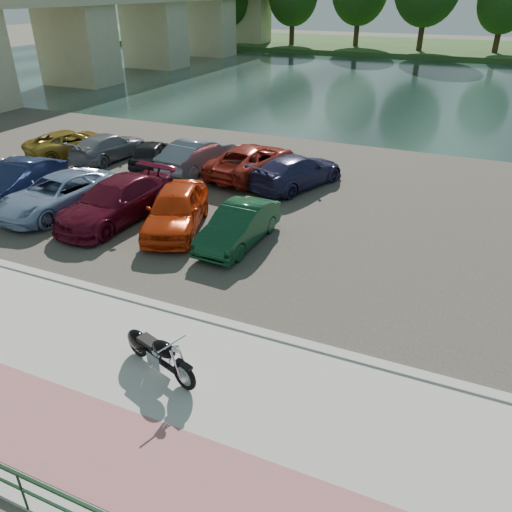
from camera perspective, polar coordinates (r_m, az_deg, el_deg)
The scene contains 21 objects.
ground at distance 12.07m, azimuth -10.73°, elevation -12.32°, with size 200.00×200.00×0.00m, color #595447.
promenade at distance 11.45m, azimuth -13.58°, elevation -15.01°, with size 60.00×6.00×0.10m, color beige.
pink_path at distance 10.66m, azimuth -18.59°, elevation -19.56°, with size 60.00×2.00×0.01m, color #9C5F58.
kerb at distance 13.34m, azimuth -6.03°, elevation -7.09°, with size 60.00×0.30×0.14m, color beige.
parking_lot at distance 20.68m, azimuth 6.22°, elevation 6.16°, with size 60.00×18.00×0.04m, color #3B3630.
river at distance 48.29m, azimuth 17.59°, elevation 17.84°, with size 120.00×40.00×0.00m, color #1A2F2B.
far_bank at distance 79.88m, azimuth 21.07°, elevation 21.26°, with size 120.00×24.00×0.60m, color #264619.
bridge at distance 58.94m, azimuth -12.30°, elevation 25.57°, with size 7.00×56.00×8.55m.
railing at distance 9.56m, azimuth -25.47°, elevation -22.26°, with size 24.04×0.05×0.90m.
motorcycle at distance 11.66m, azimuth -11.61°, elevation -10.54°, with size 2.26×1.02×1.05m.
car_1 at distance 22.70m, azimuth -25.66°, elevation 7.64°, with size 1.61×4.61×1.52m, color #131C3E.
car_2 at distance 20.87m, azimuth -21.62°, elevation 6.62°, with size 2.32×5.02×1.40m, color #849DC1.
car_3 at distance 19.32m, azimuth -15.73°, elevation 6.09°, with size 2.11×5.19×1.51m, color #5B0D1F.
car_4 at distance 18.09m, azimuth -9.12°, elevation 5.34°, with size 1.82×4.51×1.54m, color red.
car_5 at distance 16.85m, azimuth -1.98°, elevation 3.50°, with size 1.39×3.98×1.31m, color #103D23.
car_6 at distance 28.20m, azimuth -20.38°, elevation 12.04°, with size 2.11×4.58×1.27m, color olive.
car_7 at distance 26.85m, azimuth -16.44°, elevation 11.90°, with size 1.80×4.43×1.29m, color gray.
car_8 at distance 25.27m, azimuth -11.70°, elevation 11.45°, with size 1.50×3.72×1.27m, color black.
car_9 at distance 24.24m, azimuth -6.68°, elevation 11.40°, with size 1.58×4.54×1.49m, color slate.
car_10 at distance 23.33m, azimuth -0.44°, elevation 10.87°, with size 2.41×5.24×1.46m, color maroon.
car_11 at distance 22.07m, azimuth 4.71°, elevation 9.66°, with size 1.95×4.79×1.39m, color #29284D.
Camera 1 is at (5.62, -7.33, 7.76)m, focal length 35.00 mm.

